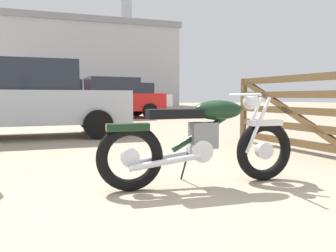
{
  "coord_description": "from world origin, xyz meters",
  "views": [
    {
      "loc": [
        -1.22,
        -2.65,
        0.89
      ],
      "look_at": [
        0.29,
        1.29,
        0.51
      ],
      "focal_mm": 34.23,
      "sensor_mm": 36.0,
      "label": 1
    }
  ],
  "objects_px": {
    "vintage_motorcycle": "(203,141)",
    "blue_hatchback_right": "(39,96)",
    "pale_sedan_back": "(133,98)",
    "white_estate_far": "(112,98)",
    "silver_sedan_mid": "(31,99)",
    "timber_gate": "(303,109)"
  },
  "relations": [
    {
      "from": "vintage_motorcycle",
      "to": "blue_hatchback_right",
      "type": "bearing_deg",
      "value": 102.33
    },
    {
      "from": "blue_hatchback_right",
      "to": "pale_sedan_back",
      "type": "distance_m",
      "value": 5.2
    },
    {
      "from": "white_estate_far",
      "to": "silver_sedan_mid",
      "type": "xyz_separation_m",
      "value": [
        -2.88,
        -5.54,
        0.0
      ]
    },
    {
      "from": "white_estate_far",
      "to": "silver_sedan_mid",
      "type": "distance_m",
      "value": 6.24
    },
    {
      "from": "blue_hatchback_right",
      "to": "white_estate_far",
      "type": "bearing_deg",
      "value": 124.06
    },
    {
      "from": "white_estate_far",
      "to": "blue_hatchback_right",
      "type": "height_order",
      "value": "blue_hatchback_right"
    },
    {
      "from": "vintage_motorcycle",
      "to": "silver_sedan_mid",
      "type": "height_order",
      "value": "silver_sedan_mid"
    },
    {
      "from": "pale_sedan_back",
      "to": "timber_gate",
      "type": "bearing_deg",
      "value": -96.78
    },
    {
      "from": "white_estate_far",
      "to": "pale_sedan_back",
      "type": "height_order",
      "value": "same"
    },
    {
      "from": "white_estate_far",
      "to": "silver_sedan_mid",
      "type": "bearing_deg",
      "value": 58.74
    },
    {
      "from": "vintage_motorcycle",
      "to": "silver_sedan_mid",
      "type": "bearing_deg",
      "value": 114.88
    },
    {
      "from": "silver_sedan_mid",
      "to": "white_estate_far",
      "type": "bearing_deg",
      "value": 65.34
    },
    {
      "from": "silver_sedan_mid",
      "to": "blue_hatchback_right",
      "type": "relative_size",
      "value": 0.88
    },
    {
      "from": "white_estate_far",
      "to": "pale_sedan_back",
      "type": "relative_size",
      "value": 1.01
    },
    {
      "from": "pale_sedan_back",
      "to": "silver_sedan_mid",
      "type": "bearing_deg",
      "value": -119.0
    },
    {
      "from": "blue_hatchback_right",
      "to": "silver_sedan_mid",
      "type": "bearing_deg",
      "value": 84.14
    },
    {
      "from": "timber_gate",
      "to": "silver_sedan_mid",
      "type": "relative_size",
      "value": 0.59
    },
    {
      "from": "vintage_motorcycle",
      "to": "white_estate_far",
      "type": "bearing_deg",
      "value": 88.94
    },
    {
      "from": "white_estate_far",
      "to": "pale_sedan_back",
      "type": "distance_m",
      "value": 5.19
    },
    {
      "from": "timber_gate",
      "to": "vintage_motorcycle",
      "type": "bearing_deg",
      "value": 111.03
    },
    {
      "from": "white_estate_far",
      "to": "blue_hatchback_right",
      "type": "bearing_deg",
      "value": -53.92
    },
    {
      "from": "timber_gate",
      "to": "blue_hatchback_right",
      "type": "distance_m",
      "value": 13.38
    }
  ]
}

